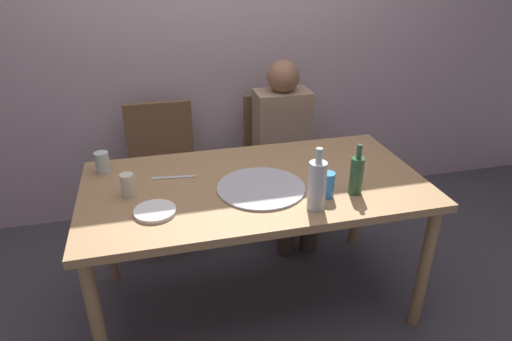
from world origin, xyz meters
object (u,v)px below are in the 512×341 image
Objects in this scene: beer_bottle at (317,185)px; table_knife at (174,177)px; pizza_tray at (261,188)px; guest_in_sweater at (286,143)px; tumbler_near at (102,162)px; chair_right at (279,152)px; wine_bottle at (357,175)px; soda_can at (327,185)px; dining_table at (255,195)px; chair_left at (163,164)px; tumbler_far at (128,185)px; plate_stack at (155,211)px.

table_knife is at bearing 142.74° from beer_bottle.
guest_in_sweater is at bearing 64.36° from pizza_tray.
chair_right is at bearing 26.21° from tumbler_near.
wine_bottle is 0.25m from beer_bottle.
soda_can is (-0.14, 0.00, -0.04)m from wine_bottle.
table_knife is 0.95m from guest_in_sweater.
chair_right is at bearing 49.05° from table_knife.
chair_right is at bearing 65.68° from dining_table.
beer_bottle is 1.35m from chair_left.
guest_in_sweater is at bearing 42.22° from table_knife.
tumbler_near is 1.19m from guest_in_sweater.
tumbler_far is at bearing 171.63° from pizza_tray.
beer_bottle is (0.20, -0.31, 0.20)m from dining_table.
chair_left is at bearing 60.41° from tumbler_near.
chair_left is (-0.62, 1.15, -0.36)m from beer_bottle.
table_knife is at bearing -23.87° from tumbler_near.
table_knife is (-0.39, 0.14, 0.08)m from dining_table.
table_knife is 1.06m from chair_right.
tumbler_far is at bearing 158.24° from beer_bottle.
beer_bottle is at bearing -159.46° from wine_bottle.
guest_in_sweater is at bearing 19.59° from tumbler_near.
wine_bottle is 1.11m from chair_right.
tumbler_near is 0.60× the size of plate_stack.
guest_in_sweater reaches higher than dining_table.
dining_table is 7.62× the size of table_knife.
tumbler_far is at bearing -65.31° from tumbler_near.
soda_can reaches higher than tumbler_far.
beer_bottle is 0.14m from soda_can.
plate_stack is (0.24, -0.47, -0.05)m from tumbler_near.
wine_bottle is at bearing -27.28° from dining_table.
chair_left is 1.00× the size of chair_right.
tumbler_far is at bearing 167.18° from wine_bottle.
pizza_tray is 0.51m from plate_stack.
chair_right is at bearing 68.17° from pizza_tray.
dining_table is at bearing 98.79° from pizza_tray.
guest_in_sweater is (0.87, 0.86, -0.13)m from plate_stack.
table_knife is (-0.59, 0.45, -0.12)m from beer_bottle.
chair_right is (0.76, 0.70, -0.25)m from table_knife.
guest_in_sweater is (1.11, 0.39, -0.17)m from tumbler_near.
chair_left reaches higher than dining_table.
plate_stack is at bearing 169.28° from beer_bottle.
tumbler_near is at bearing 26.21° from chair_right.
chair_right is (0.37, 0.92, -0.25)m from pizza_tray.
chair_right is at bearing 85.14° from soda_can.
tumbler_far is (0.13, -0.28, -0.00)m from tumbler_near.
soda_can is 0.14× the size of chair_right.
tumbler_near is at bearing 162.76° from table_knife.
tumbler_far reaches higher than plate_stack.
tumbler_near reaches higher than table_knife.
beer_bottle is at bearing 118.51° from chair_left.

